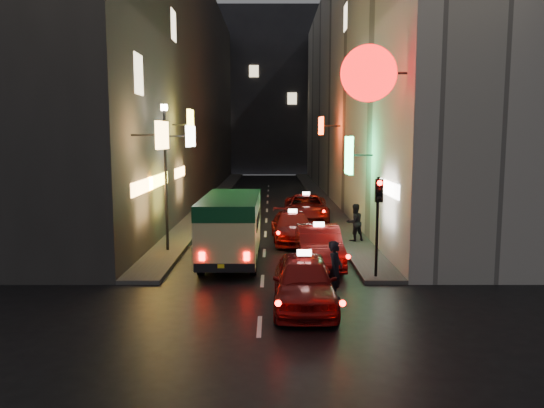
{
  "coord_description": "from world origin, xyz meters",
  "views": [
    {
      "loc": [
        0.33,
        -9.59,
        5.03
      ],
      "look_at": [
        0.34,
        13.0,
        2.15
      ],
      "focal_mm": 35.0,
      "sensor_mm": 36.0,
      "label": 1
    }
  ],
  "objects_px": {
    "taxi_near": "(304,277)",
    "pedestrian_crossing": "(335,267)",
    "minibus": "(231,221)",
    "traffic_light": "(378,205)",
    "lamp_post": "(166,168)"
  },
  "relations": [
    {
      "from": "pedestrian_crossing",
      "to": "lamp_post",
      "type": "relative_size",
      "value": 0.34
    },
    {
      "from": "taxi_near",
      "to": "lamp_post",
      "type": "height_order",
      "value": "lamp_post"
    },
    {
      "from": "minibus",
      "to": "lamp_post",
      "type": "height_order",
      "value": "lamp_post"
    },
    {
      "from": "lamp_post",
      "to": "pedestrian_crossing",
      "type": "bearing_deg",
      "value": -45.64
    },
    {
      "from": "taxi_near",
      "to": "pedestrian_crossing",
      "type": "bearing_deg",
      "value": 33.99
    },
    {
      "from": "minibus",
      "to": "pedestrian_crossing",
      "type": "xyz_separation_m",
      "value": [
        3.59,
        -4.93,
        -0.64
      ]
    },
    {
      "from": "taxi_near",
      "to": "pedestrian_crossing",
      "type": "xyz_separation_m",
      "value": [
        1.0,
        0.67,
        0.15
      ]
    },
    {
      "from": "traffic_light",
      "to": "lamp_post",
      "type": "xyz_separation_m",
      "value": [
        -8.2,
        4.53,
        1.04
      ]
    },
    {
      "from": "minibus",
      "to": "traffic_light",
      "type": "xyz_separation_m",
      "value": [
        5.3,
        -2.83,
        1.0
      ]
    },
    {
      "from": "minibus",
      "to": "taxi_near",
      "type": "xyz_separation_m",
      "value": [
        2.59,
        -5.61,
        -0.78
      ]
    },
    {
      "from": "taxi_near",
      "to": "traffic_light",
      "type": "distance_m",
      "value": 4.27
    },
    {
      "from": "traffic_light",
      "to": "lamp_post",
      "type": "height_order",
      "value": "lamp_post"
    },
    {
      "from": "minibus",
      "to": "pedestrian_crossing",
      "type": "relative_size",
      "value": 2.96
    },
    {
      "from": "taxi_near",
      "to": "traffic_light",
      "type": "xyz_separation_m",
      "value": [
        2.71,
        2.78,
        1.78
      ]
    },
    {
      "from": "taxi_near",
      "to": "traffic_light",
      "type": "relative_size",
      "value": 1.63
    }
  ]
}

